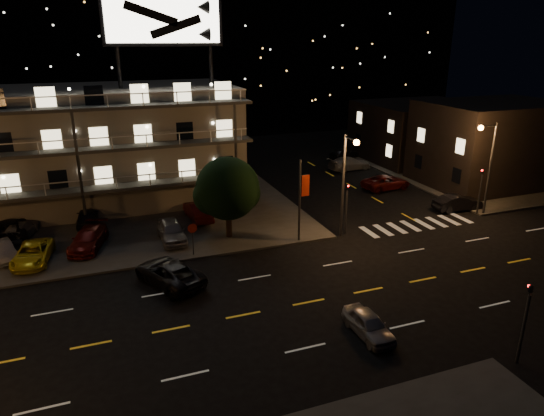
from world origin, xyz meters
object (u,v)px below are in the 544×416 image
object	(u,v)px
lot_car_2	(33,254)
lot_car_4	(171,231)
road_car_east	(369,324)
tree	(227,190)
lot_car_7	(21,229)
side_car_0	(458,203)
road_car_west	(169,273)

from	to	relation	value
lot_car_2	lot_car_4	bearing A→B (deg)	11.37
road_car_east	tree	bearing A→B (deg)	101.75
lot_car_2	road_car_east	world-z (taller)	lot_car_2
lot_car_4	lot_car_7	distance (m)	11.69
tree	lot_car_7	world-z (taller)	tree
side_car_0	road_car_east	xyz separation A→B (m)	(-17.58, -14.06, -0.11)
lot_car_2	side_car_0	size ratio (longest dim) A/B	1.06
lot_car_7	road_car_east	distance (m)	27.39
road_car_west	road_car_east	bearing A→B (deg)	108.73
road_car_east	road_car_west	world-z (taller)	road_car_west
lot_car_4	side_car_0	xyz separation A→B (m)	(25.12, -1.69, -0.19)
side_car_0	road_car_east	size ratio (longest dim) A/B	1.22
road_car_west	lot_car_4	bearing A→B (deg)	-125.49
lot_car_2	road_car_west	size ratio (longest dim) A/B	0.87
tree	lot_car_2	bearing A→B (deg)	179.23
tree	lot_car_4	xyz separation A→B (m)	(-4.22, 0.74, -2.95)
lot_car_2	lot_car_4	world-z (taller)	lot_car_4
side_car_0	road_car_west	size ratio (longest dim) A/B	0.82
side_car_0	lot_car_2	bearing A→B (deg)	92.03
tree	road_car_west	xyz separation A→B (m)	(-5.45, -5.77, -3.11)
lot_car_4	side_car_0	distance (m)	25.17
tree	lot_car_2	xyz separation A→B (m)	(-13.68, 0.18, -3.06)
lot_car_2	road_car_west	world-z (taller)	road_car_west
lot_car_7	lot_car_2	bearing A→B (deg)	118.27
lot_car_4	road_car_west	world-z (taller)	lot_car_4
lot_car_4	road_car_east	distance (m)	17.47
road_car_west	lot_car_2	bearing A→B (deg)	-60.66
lot_car_2	road_car_west	distance (m)	10.16
tree	lot_car_2	distance (m)	14.02
lot_car_2	road_car_east	bearing A→B (deg)	-33.81
side_car_0	road_car_east	distance (m)	22.51
lot_car_4	lot_car_7	size ratio (longest dim) A/B	1.05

